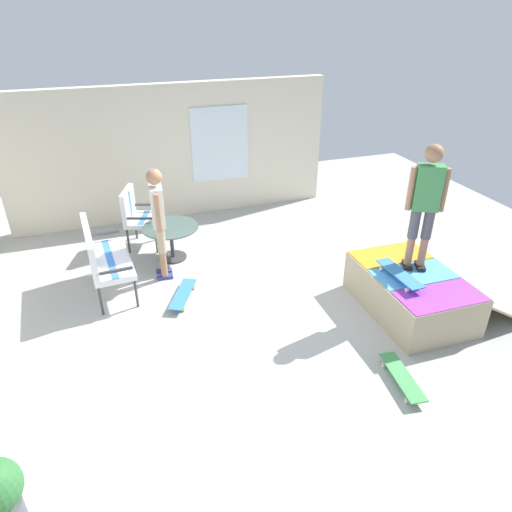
% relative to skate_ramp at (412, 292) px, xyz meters
% --- Properties ---
extents(ground_plane, '(12.00, 12.00, 0.10)m').
position_rel_skate_ramp_xyz_m(ground_plane, '(0.50, 1.91, -0.34)').
color(ground_plane, '#A8A8A3').
extents(house_facade, '(0.23, 6.00, 2.48)m').
position_rel_skate_ramp_xyz_m(house_facade, '(4.30, 2.40, 0.95)').
color(house_facade, beige).
rests_on(house_facade, ground_plane).
extents(skate_ramp, '(1.70, 1.90, 0.58)m').
position_rel_skate_ramp_xyz_m(skate_ramp, '(0.00, 0.00, 0.00)').
color(skate_ramp, tan).
rests_on(skate_ramp, ground_plane).
extents(patio_bench, '(1.28, 0.63, 1.02)m').
position_rel_skate_ramp_xyz_m(patio_bench, '(1.85, 3.92, 0.33)').
color(patio_bench, '#38383D').
rests_on(patio_bench, ground_plane).
extents(patio_chair_near_house, '(0.77, 0.72, 1.02)m').
position_rel_skate_ramp_xyz_m(patio_chair_near_house, '(3.17, 3.27, 0.32)').
color(patio_chair_near_house, '#38383D').
rests_on(patio_chair_near_house, ground_plane).
extents(patio_table, '(0.90, 0.90, 0.57)m').
position_rel_skate_ramp_xyz_m(patio_table, '(2.53, 2.82, 0.12)').
color(patio_table, '#38383D').
rests_on(patio_table, ground_plane).
extents(person_watching, '(0.48, 0.26, 1.71)m').
position_rel_skate_ramp_xyz_m(person_watching, '(2.01, 3.04, 0.71)').
color(person_watching, navy).
rests_on(person_watching, ground_plane).
extents(person_skater, '(0.34, 0.44, 1.68)m').
position_rel_skate_ramp_xyz_m(person_skater, '(0.15, -0.06, 1.27)').
color(person_skater, black).
rests_on(person_skater, skate_ramp).
extents(skateboard_by_bench, '(0.80, 0.54, 0.10)m').
position_rel_skate_ramp_xyz_m(skateboard_by_bench, '(1.26, 2.90, -0.20)').
color(skateboard_by_bench, '#3372B2').
rests_on(skateboard_by_bench, ground_plane).
extents(skateboard_spare, '(0.82, 0.31, 0.10)m').
position_rel_skate_ramp_xyz_m(skateboard_spare, '(-1.17, 0.93, -0.20)').
color(skateboard_spare, '#3F8C4C').
rests_on(skateboard_spare, ground_plane).
extents(skateboard_on_ramp, '(0.80, 0.22, 0.10)m').
position_rel_skate_ramp_xyz_m(skateboard_on_ramp, '(-0.06, 0.31, 0.37)').
color(skateboard_on_ramp, '#3372B2').
rests_on(skateboard_on_ramp, skate_ramp).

